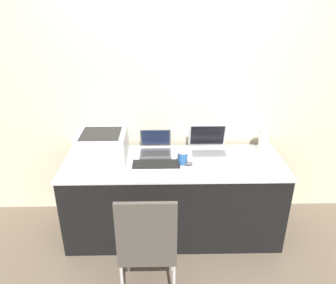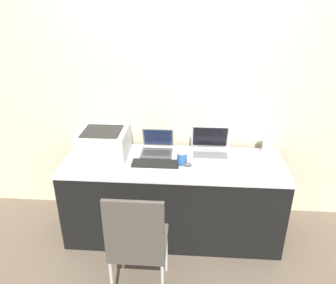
% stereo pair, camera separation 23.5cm
% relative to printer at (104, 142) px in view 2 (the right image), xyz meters
% --- Properties ---
extents(ground_plane, '(14.00, 14.00, 0.00)m').
position_rel_printer_xyz_m(ground_plane, '(0.63, -0.39, -0.91)').
color(ground_plane, '#6B5B4C').
extents(wall_back, '(8.00, 0.05, 2.60)m').
position_rel_printer_xyz_m(wall_back, '(0.63, 0.37, 0.39)').
color(wall_back, beige).
rests_on(wall_back, ground_plane).
extents(table, '(1.96, 0.68, 0.76)m').
position_rel_printer_xyz_m(table, '(0.63, -0.06, -0.53)').
color(table, black).
rests_on(table, ground_plane).
extents(printer, '(0.42, 0.42, 0.27)m').
position_rel_printer_xyz_m(printer, '(0.00, 0.00, 0.00)').
color(printer, silver).
rests_on(printer, table).
extents(laptop_left, '(0.29, 0.28, 0.21)m').
position_rel_printer_xyz_m(laptop_left, '(0.46, 0.13, -0.10)').
color(laptop_left, '#4C4C51').
rests_on(laptop_left, table).
extents(laptop_right, '(0.35, 0.30, 0.24)m').
position_rel_printer_xyz_m(laptop_right, '(0.96, 0.12, -0.09)').
color(laptop_right, '#B7B7BC').
rests_on(laptop_right, table).
extents(external_keyboard, '(0.41, 0.14, 0.02)m').
position_rel_printer_xyz_m(external_keyboard, '(0.47, -0.12, -0.14)').
color(external_keyboard, black).
rests_on(external_keyboard, table).
extents(coffee_cup, '(0.09, 0.09, 0.12)m').
position_rel_printer_xyz_m(coffee_cup, '(0.70, -0.09, -0.09)').
color(coffee_cup, '#285699').
rests_on(coffee_cup, table).
extents(mouse, '(0.07, 0.05, 0.03)m').
position_rel_printer_xyz_m(mouse, '(0.76, -0.13, -0.13)').
color(mouse, '#4C4C51').
rests_on(mouse, table).
extents(metal_pitcher, '(0.10, 0.10, 0.26)m').
position_rel_printer_xyz_m(metal_pitcher, '(1.48, 0.15, -0.03)').
color(metal_pitcher, silver).
rests_on(metal_pitcher, table).
extents(chair, '(0.40, 0.41, 0.95)m').
position_rel_printer_xyz_m(chair, '(0.42, -0.84, -0.36)').
color(chair, '#4C4742').
rests_on(chair, ground_plane).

